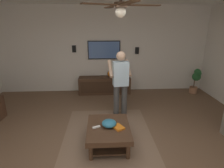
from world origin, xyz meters
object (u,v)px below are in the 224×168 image
at_px(wall_speaker_left, 137,51).
at_px(wall_speaker_right, 74,49).
at_px(coffee_table, 108,131).
at_px(person_standing, 120,81).
at_px(book, 118,127).
at_px(ceiling_fan, 121,7).
at_px(bowl, 109,123).
at_px(potted_plant_tall, 196,79).
at_px(vase_round, 111,74).
at_px(tv, 104,50).
at_px(media_console, 105,85).
at_px(remote_white, 96,127).

bearing_deg(wall_speaker_left, wall_speaker_right, 90.00).
relative_size(coffee_table, wall_speaker_left, 4.55).
height_order(person_standing, wall_speaker_left, person_standing).
xyz_separation_m(book, ceiling_fan, (-0.07, -0.01, 2.06)).
bearing_deg(coffee_table, ceiling_fan, -125.85).
bearing_deg(person_standing, bowl, 158.88).
xyz_separation_m(potted_plant_tall, bowl, (-2.64, 2.99, -0.04)).
bearing_deg(wall_speaker_left, vase_round, 104.61).
xyz_separation_m(tv, wall_speaker_left, (0.01, -1.09, -0.03)).
bearing_deg(media_console, coffee_table, 0.30).
height_order(bowl, book, bowl).
bearing_deg(media_console, potted_plant_tall, 86.43).
bearing_deg(remote_white, vase_round, 57.64).
bearing_deg(remote_white, tv, 61.97).
relative_size(person_standing, remote_white, 10.93).
relative_size(media_console, wall_speaker_left, 7.73).
bearing_deg(media_console, vase_round, 96.33).
bearing_deg(media_console, remote_white, -4.22).
xyz_separation_m(vase_round, wall_speaker_left, (0.23, -0.89, 0.72)).
relative_size(coffee_table, wall_speaker_right, 4.55).
bearing_deg(bowl, vase_round, -3.57).
height_order(media_console, wall_speaker_left, wall_speaker_left).
bearing_deg(book, remote_white, -125.59).
distance_m(tv, person_standing, 1.98).
bearing_deg(remote_white, media_console, 61.64).
bearing_deg(book, wall_speaker_left, 133.66).
relative_size(media_console, tv, 1.60).
bearing_deg(ceiling_fan, bowl, 50.33).
xyz_separation_m(coffee_table, wall_speaker_right, (3.09, 0.99, 1.16)).
relative_size(tv, book, 4.84).
distance_m(book, ceiling_fan, 2.06).
height_order(media_console, wall_speaker_right, wall_speaker_right).
bearing_deg(person_standing, coffee_table, 158.43).
distance_m(person_standing, wall_speaker_right, 2.38).
distance_m(media_console, remote_white, 2.88).
xyz_separation_m(vase_round, ceiling_fan, (-2.99, 0.00, 1.82)).
relative_size(remote_white, wall_speaker_left, 0.68).
relative_size(vase_round, wall_speaker_left, 1.00).
bearing_deg(wall_speaker_left, remote_white, 157.31).
height_order(potted_plant_tall, vase_round, potted_plant_tall).
bearing_deg(tv, remote_white, -3.90).
xyz_separation_m(person_standing, remote_white, (-1.22, 0.57, -0.52)).
height_order(remote_white, vase_round, vase_round).
height_order(media_console, person_standing, person_standing).
bearing_deg(media_console, bowl, 0.56).
bearing_deg(wall_speaker_left, potted_plant_tall, -102.93).
height_order(book, wall_speaker_left, wall_speaker_left).
bearing_deg(wall_speaker_left, ceiling_fan, 164.58).
relative_size(book, vase_round, 1.00).
bearing_deg(coffee_table, remote_white, 97.12).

